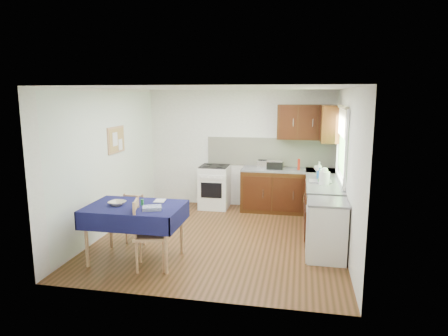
% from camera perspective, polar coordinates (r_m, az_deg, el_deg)
% --- Properties ---
extents(floor, '(4.20, 4.20, 0.00)m').
position_cam_1_polar(floor, '(6.88, -0.49, -9.96)').
color(floor, '#432B11').
rests_on(floor, ground).
extents(ceiling, '(4.00, 4.20, 0.02)m').
position_cam_1_polar(ceiling, '(6.45, -0.52, 11.35)').
color(ceiling, white).
rests_on(ceiling, wall_back).
extents(wall_back, '(4.00, 0.02, 2.50)m').
position_cam_1_polar(wall_back, '(8.59, 2.30, 2.77)').
color(wall_back, white).
rests_on(wall_back, ground).
extents(wall_front, '(4.00, 0.02, 2.50)m').
position_cam_1_polar(wall_front, '(4.56, -5.81, -4.21)').
color(wall_front, white).
rests_on(wall_front, ground).
extents(wall_left, '(0.02, 4.20, 2.50)m').
position_cam_1_polar(wall_left, '(7.21, -16.27, 0.87)').
color(wall_left, white).
rests_on(wall_left, ground).
extents(wall_right, '(0.02, 4.20, 2.50)m').
position_cam_1_polar(wall_right, '(6.46, 17.16, -0.26)').
color(wall_right, white).
rests_on(wall_right, ground).
extents(base_cabinets, '(1.90, 2.30, 0.86)m').
position_cam_1_polar(base_cabinets, '(7.82, 11.20, -4.32)').
color(base_cabinets, '#311D08').
rests_on(base_cabinets, ground).
extents(worktop_back, '(1.90, 0.60, 0.04)m').
position_cam_1_polar(worktop_back, '(8.26, 9.18, -0.27)').
color(worktop_back, slate).
rests_on(worktop_back, base_cabinets).
extents(worktop_right, '(0.60, 1.70, 0.04)m').
position_cam_1_polar(worktop_right, '(7.14, 14.08, -2.14)').
color(worktop_right, slate).
rests_on(worktop_right, base_cabinets).
extents(worktop_corner, '(0.60, 0.60, 0.04)m').
position_cam_1_polar(worktop_corner, '(8.27, 13.68, -0.43)').
color(worktop_corner, slate).
rests_on(worktop_corner, base_cabinets).
extents(splashback, '(2.70, 0.02, 0.60)m').
position_cam_1_polar(splashback, '(8.51, 6.62, 2.29)').
color(splashback, white).
rests_on(splashback, wall_back).
extents(upper_cabinets, '(1.20, 0.85, 0.70)m').
position_cam_1_polar(upper_cabinets, '(8.14, 12.74, 6.34)').
color(upper_cabinets, '#311D08').
rests_on(upper_cabinets, wall_back).
extents(stove, '(0.60, 0.61, 0.92)m').
position_cam_1_polar(stove, '(8.53, -1.37, -2.68)').
color(stove, white).
rests_on(stove, ground).
extents(window, '(0.04, 1.48, 1.26)m').
position_cam_1_polar(window, '(7.09, 16.53, 3.97)').
color(window, '#294E20').
rests_on(window, wall_right).
extents(fridge, '(0.58, 0.60, 0.89)m').
position_cam_1_polar(fridge, '(6.10, 14.45, -8.60)').
color(fridge, white).
rests_on(fridge, ground).
extents(corkboard, '(0.04, 0.62, 0.47)m').
position_cam_1_polar(corkboard, '(7.42, -15.15, 3.90)').
color(corkboard, '#AA7855').
rests_on(corkboard, wall_left).
extents(dining_table, '(1.36, 0.92, 0.83)m').
position_cam_1_polar(dining_table, '(5.93, -12.58, -6.23)').
color(dining_table, '#0F113D').
rests_on(dining_table, ground).
extents(chair_far, '(0.38, 0.38, 0.84)m').
position_cam_1_polar(chair_far, '(6.71, -12.30, -6.72)').
color(chair_far, '#AA7855').
rests_on(chair_far, ground).
extents(chair_near, '(0.54, 0.54, 1.00)m').
position_cam_1_polar(chair_near, '(5.70, -10.93, -8.91)').
color(chair_near, '#AA7855').
rests_on(chair_near, ground).
extents(toaster, '(0.24, 0.15, 0.19)m').
position_cam_1_polar(toaster, '(8.25, 5.63, 0.53)').
color(toaster, silver).
rests_on(toaster, worktop_back).
extents(sandwich_press, '(0.32, 0.28, 0.19)m').
position_cam_1_polar(sandwich_press, '(8.23, 7.29, 0.53)').
color(sandwich_press, black).
rests_on(sandwich_press, worktop_back).
extents(sauce_bottle, '(0.05, 0.05, 0.23)m').
position_cam_1_polar(sauce_bottle, '(8.17, 10.63, 0.50)').
color(sauce_bottle, red).
rests_on(sauce_bottle, worktop_back).
extents(yellow_packet, '(0.15, 0.13, 0.17)m').
position_cam_1_polar(yellow_packet, '(8.38, 7.78, 0.64)').
color(yellow_packet, yellow).
rests_on(yellow_packet, worktop_back).
extents(dish_rack, '(0.38, 0.29, 0.18)m').
position_cam_1_polar(dish_rack, '(7.14, 13.61, -1.78)').
color(dish_rack, '#98989D').
rests_on(dish_rack, worktop_right).
extents(kettle, '(0.18, 0.18, 0.30)m').
position_cam_1_polar(kettle, '(6.94, 14.14, -1.23)').
color(kettle, white).
rests_on(kettle, worktop_right).
extents(cup, '(0.15, 0.15, 0.10)m').
position_cam_1_polar(cup, '(8.17, 13.15, -0.04)').
color(cup, white).
rests_on(cup, worktop_back).
extents(soap_bottle_a, '(0.14, 0.14, 0.28)m').
position_cam_1_polar(soap_bottle_a, '(7.57, 13.43, -0.16)').
color(soap_bottle_a, white).
rests_on(soap_bottle_a, worktop_right).
extents(soap_bottle_b, '(0.10, 0.09, 0.19)m').
position_cam_1_polar(soap_bottle_b, '(7.42, 13.45, -0.73)').
color(soap_bottle_b, '#1C55A9').
rests_on(soap_bottle_b, worktop_right).
extents(soap_bottle_c, '(0.17, 0.17, 0.17)m').
position_cam_1_polar(soap_bottle_c, '(7.03, 13.80, -1.45)').
color(soap_bottle_c, green).
rests_on(soap_bottle_c, worktop_right).
extents(plate_bowl, '(0.27, 0.27, 0.06)m').
position_cam_1_polar(plate_bowl, '(5.97, -15.02, -4.88)').
color(plate_bowl, beige).
rests_on(plate_bowl, dining_table).
extents(book, '(0.18, 0.23, 0.02)m').
position_cam_1_polar(book, '(6.07, -9.88, -4.64)').
color(book, white).
rests_on(book, dining_table).
extents(spice_jar, '(0.04, 0.04, 0.09)m').
position_cam_1_polar(spice_jar, '(5.89, -11.60, -4.82)').
color(spice_jar, '#24873B').
rests_on(spice_jar, dining_table).
extents(tea_towel, '(0.31, 0.28, 0.05)m').
position_cam_1_polar(tea_towel, '(5.65, -10.24, -5.63)').
color(tea_towel, navy).
rests_on(tea_towel, dining_table).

